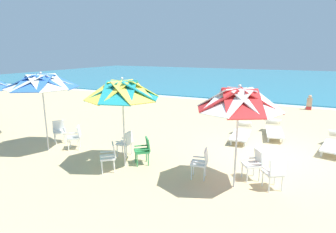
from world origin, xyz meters
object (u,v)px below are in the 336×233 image
at_px(beach_umbrella_2, 42,82).
at_px(plastic_chair_0, 274,172).
at_px(plastic_chair_2, 201,162).
at_px(beach_umbrella_1, 122,91).
at_px(plastic_chair_4, 144,149).
at_px(sun_lounger_1, 274,130).
at_px(sun_lounger_0, 334,144).
at_px(plastic_chair_3, 110,155).
at_px(plastic_chair_7, 59,130).
at_px(beach_umbrella_0, 239,101).
at_px(sun_lounger_2, 241,133).
at_px(beachgoer_seated, 309,105).
at_px(plastic_chair_6, 76,136).
at_px(plastic_chair_5, 126,142).
at_px(plastic_chair_1, 254,162).

bearing_deg(beach_umbrella_2, plastic_chair_0, 2.74).
height_order(plastic_chair_2, beach_umbrella_1, beach_umbrella_1).
bearing_deg(plastic_chair_4, beach_umbrella_2, -174.08).
bearing_deg(sun_lounger_1, sun_lounger_0, -23.93).
xyz_separation_m(plastic_chair_3, plastic_chair_7, (-3.44, 1.33, 0.00)).
bearing_deg(plastic_chair_7, beach_umbrella_1, -12.78).
xyz_separation_m(plastic_chair_2, plastic_chair_7, (-6.05, 0.60, 0.00)).
relative_size(beach_umbrella_0, beach_umbrella_2, 0.96).
relative_size(plastic_chair_4, sun_lounger_1, 0.39).
distance_m(beach_umbrella_0, sun_lounger_1, 5.60).
bearing_deg(plastic_chair_3, plastic_chair_7, 158.94).
xyz_separation_m(beach_umbrella_0, sun_lounger_2, (-0.66, 4.19, -2.03)).
distance_m(plastic_chair_2, plastic_chair_4, 1.98).
bearing_deg(beachgoer_seated, plastic_chair_2, -103.37).
height_order(sun_lounger_1, sun_lounger_2, same).
xyz_separation_m(plastic_chair_3, sun_lounger_2, (2.90, 4.81, -0.22)).
xyz_separation_m(beach_umbrella_1, beach_umbrella_2, (-3.36, 0.01, 0.10)).
bearing_deg(plastic_chair_6, beach_umbrella_2, -147.29).
xyz_separation_m(beach_umbrella_1, sun_lounger_2, (2.71, 4.31, -2.08)).
bearing_deg(sun_lounger_1, beach_umbrella_0, -95.60).
bearing_deg(beach_umbrella_1, beach_umbrella_2, 179.75).
bearing_deg(plastic_chair_5, sun_lounger_2, 48.16).
xyz_separation_m(sun_lounger_1, sun_lounger_2, (-1.17, -1.00, 0.00)).
relative_size(beach_umbrella_0, sun_lounger_0, 1.22).
relative_size(plastic_chair_6, sun_lounger_0, 0.39).
xyz_separation_m(plastic_chair_2, beach_umbrella_2, (-5.77, -0.21, 1.97)).
bearing_deg(beach_umbrella_2, sun_lounger_1, 36.20).
bearing_deg(sun_lounger_2, beachgoer_seated, 72.13).
bearing_deg(plastic_chair_7, plastic_chair_5, -1.27).
relative_size(plastic_chair_0, plastic_chair_1, 1.00).
distance_m(beach_umbrella_2, sun_lounger_0, 10.55).
bearing_deg(plastic_chair_6, plastic_chair_7, 166.04).
relative_size(plastic_chair_5, beachgoer_seated, 0.94).
xyz_separation_m(plastic_chair_0, plastic_chair_4, (-3.88, 0.03, 0.00)).
relative_size(plastic_chair_5, sun_lounger_0, 0.39).
relative_size(plastic_chair_2, sun_lounger_1, 0.39).
bearing_deg(beach_umbrella_0, sun_lounger_2, 98.91).
distance_m(plastic_chair_1, plastic_chair_3, 4.14).
bearing_deg(plastic_chair_4, plastic_chair_6, 177.29).
distance_m(plastic_chair_5, sun_lounger_0, 7.41).
bearing_deg(sun_lounger_0, plastic_chair_7, -159.75).
bearing_deg(beach_umbrella_2, plastic_chair_7, 108.80).
height_order(plastic_chair_3, sun_lounger_2, plastic_chair_3).
distance_m(plastic_chair_1, plastic_chair_2, 1.45).
distance_m(beach_umbrella_0, plastic_chair_6, 6.19).
xyz_separation_m(beach_umbrella_0, plastic_chair_0, (0.95, 0.26, -1.82)).
distance_m(plastic_chair_1, beach_umbrella_1, 4.26).
xyz_separation_m(beach_umbrella_0, plastic_chair_6, (-5.90, 0.43, -1.82)).
height_order(sun_lounger_1, beachgoer_seated, beachgoer_seated).
bearing_deg(beachgoer_seated, plastic_chair_0, -94.53).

